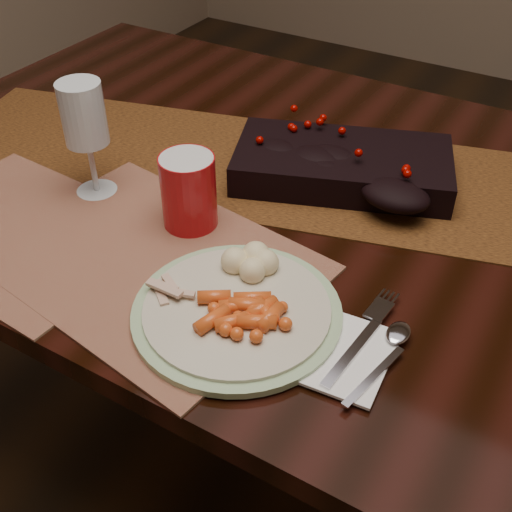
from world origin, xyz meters
The scene contains 15 objects.
floor centered at (0.00, 0.00, 0.00)m, with size 5.00×5.00×0.00m, color black.
dining_table centered at (0.00, 0.00, 0.38)m, with size 1.80×1.00×0.75m, color black.
table_runner centered at (0.05, 0.09, 0.75)m, with size 1.72×0.35×0.00m, color black.
centerpiece centered at (-0.03, 0.07, 0.79)m, with size 0.37×0.19×0.07m, color black, non-canonical shape.
placemat_main centered at (-0.18, -0.29, 0.75)m, with size 0.48×0.35×0.00m, color brown.
placemat_second centered at (-0.41, -0.33, 0.75)m, with size 0.41×0.30×0.00m, color #966D45.
dinner_plate centered at (-0.01, -0.33, 0.76)m, with size 0.29×0.29×0.02m, color beige.
baby_carrots centered at (0.00, -0.34, 0.78)m, with size 0.12×0.10×0.02m, color #D9511B, non-canonical shape.
mashed_potatoes centered at (-0.03, -0.25, 0.79)m, with size 0.07×0.07×0.04m, color beige, non-canonical shape.
turkey_shreds centered at (-0.10, -0.34, 0.78)m, with size 0.07×0.06×0.02m, color #BBA49B, non-canonical shape.
napkin centered at (0.15, -0.32, 0.76)m, with size 0.12×0.14×0.00m, color white.
fork centered at (0.16, -0.29, 0.76)m, with size 0.03×0.18×0.00m, color silver, non-canonical shape.
spoon centered at (0.20, -0.31, 0.76)m, with size 0.03×0.15×0.00m, color #B8B6CC, non-canonical shape.
red_cup centered at (-0.19, -0.18, 0.81)m, with size 0.09×0.09×0.12m, color #B01016.
wine_glass centered at (-0.38, -0.19, 0.85)m, with size 0.07×0.07×0.20m, color white, non-canonical shape.
Camera 1 is at (0.33, -0.85, 1.37)m, focal length 45.00 mm.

